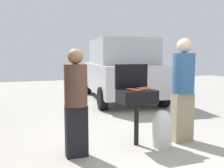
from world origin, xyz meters
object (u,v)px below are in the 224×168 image
Objects in this scene: propane_tank at (162,128)px; hot_dog_5 at (146,88)px; hot_dog_6 at (142,89)px; person_left at (76,99)px; hot_dog_4 at (132,89)px; parked_minivan at (120,70)px; hot_dog_7 at (134,90)px; hot_dog_0 at (139,90)px; hot_dog_1 at (140,88)px; hot_dog_2 at (148,90)px; bbq_grill at (137,98)px; person_right at (183,86)px; hot_dog_8 at (144,89)px; hot_dog_9 at (144,88)px; hot_dog_3 at (130,89)px.

hot_dog_5 is at bearing 120.52° from propane_tank.
hot_dog_6 is 1.13m from person_left.
parked_minivan reaches higher than hot_dog_4.
person_left is (-0.98, -0.06, -0.08)m from hot_dog_7.
hot_dog_0 and hot_dog_7 have the same top height.
propane_tank is at bearing -52.98° from hot_dog_1.
bbq_grill is at bearing 144.86° from hot_dog_2.
parked_minivan is (0.59, 4.36, 0.05)m from person_right.
hot_dog_7 is (0.00, -0.09, 0.00)m from hot_dog_4.
hot_dog_8 is (0.06, 0.04, 0.00)m from hot_dog_6.
hot_dog_9 is (0.28, 0.22, 0.00)m from hot_dog_7.
hot_dog_6 is at bearing -144.89° from hot_dog_8.
hot_dog_0 reaches higher than propane_tank.
hot_dog_9 is 0.75m from propane_tank.
propane_tank is (0.46, -0.28, -0.64)m from hot_dog_3.
hot_dog_8 is 1.00× the size of hot_dog_9.
hot_dog_0 is 0.87m from person_right.
hot_dog_5 is 0.09m from hot_dog_8.
hot_dog_2 is (0.05, -0.21, 0.00)m from hot_dog_1.
person_left is (-1.17, -0.25, -0.08)m from hot_dog_1.
hot_dog_5 is (0.30, -0.00, 0.00)m from hot_dog_3.
hot_dog_2 is at bearing -32.09° from hot_dog_3.
hot_dog_1 is 1.00× the size of hot_dog_9.
hot_dog_0 is 0.19m from hot_dog_2.
person_right is (0.48, 0.13, 0.66)m from propane_tank.
hot_dog_1 and hot_dog_7 have the same top height.
hot_dog_2 is at bearing 10.80° from hot_dog_0.
person_left is (-1.12, -0.10, -0.08)m from hot_dog_6.
hot_dog_5 is at bearing 80.72° from parked_minivan.
hot_dog_2 and hot_dog_8 have the same top height.
hot_dog_5 reaches higher than propane_tank.
hot_dog_3 is 0.23m from hot_dog_8.
hot_dog_9 is at bearing 50.99° from hot_dog_0.
parked_minivan reaches higher than hot_dog_5.
hot_dog_7 and hot_dog_8 have the same top height.
hot_dog_4 is 0.93m from person_right.
hot_dog_4 is 0.08× the size of person_left.
parked_minivan is (1.24, 4.21, 0.07)m from hot_dog_5.
hot_dog_4 and hot_dog_8 have the same top height.
hot_dog_2 is 0.24m from hot_dog_7.
hot_dog_2 is (0.16, -0.11, 0.16)m from bbq_grill.
person_left is at bearing -174.92° from hot_dog_6.
hot_dog_2 is 1.00× the size of hot_dog_7.
hot_dog_9 is 0.03× the size of parked_minivan.
hot_dog_0 is 0.03× the size of parked_minivan.
hot_dog_8 is (0.21, -0.01, 0.00)m from hot_dog_4.
propane_tank is at bearing -32.75° from bbq_grill.
person_right is (0.78, -0.05, 0.02)m from hot_dog_6.
hot_dog_5 is at bearing 26.06° from hot_dog_7.
hot_dog_7 is at bearing -159.13° from hot_dog_8.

